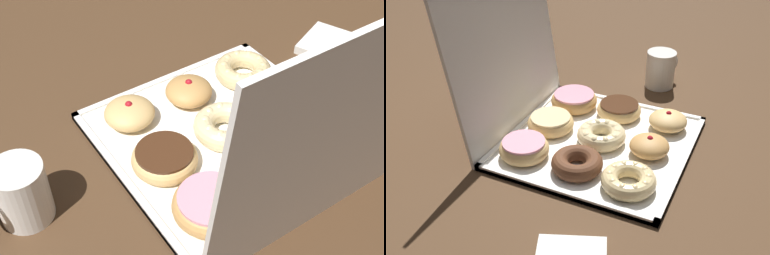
{
  "view_description": "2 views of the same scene",
  "coord_description": "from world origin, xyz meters",
  "views": [
    {
      "loc": [
        0.43,
        0.52,
        0.66
      ],
      "look_at": [
        0.05,
        -0.03,
        0.04
      ],
      "focal_mm": 49.05,
      "sensor_mm": 36.0,
      "label": 1
    },
    {
      "loc": [
        -0.82,
        -0.33,
        0.61
      ],
      "look_at": [
        -0.01,
        0.05,
        0.04
      ],
      "focal_mm": 42.8,
      "sensor_mm": 36.0,
      "label": 2
    }
  ],
  "objects": [
    {
      "name": "jelly_filled_donut_1",
      "position": [
        -0.0,
        -0.12,
        0.03
      ],
      "size": [
        0.09,
        0.09,
        0.05
      ],
      "color": "tan",
      "rests_on": "donut_box"
    },
    {
      "name": "napkin_stack",
      "position": [
        -0.36,
        -0.1,
        0.01
      ],
      "size": [
        0.16,
        0.16,
        0.02
      ],
      "primitive_type": "cube",
      "rotation": [
        0.0,
        0.0,
        0.38
      ],
      "color": "white",
      "rests_on": "ground"
    },
    {
      "name": "coffee_mug",
      "position": [
        0.36,
        -0.04,
        0.05
      ],
      "size": [
        0.1,
        0.08,
        0.1
      ],
      "color": "white",
      "rests_on": "ground"
    },
    {
      "name": "cruller_donut_4",
      "position": [
        -0.0,
        -0.01,
        0.03
      ],
      "size": [
        0.11,
        0.11,
        0.04
      ],
      "color": "beige",
      "rests_on": "donut_box"
    },
    {
      "name": "chocolate_cake_ring_donut_3",
      "position": [
        -0.12,
        0.0,
        0.03
      ],
      "size": [
        0.11,
        0.11,
        0.04
      ],
      "color": "#59331E",
      "rests_on": "donut_box"
    },
    {
      "name": "pink_frosted_donut_6",
      "position": [
        -0.12,
        0.13,
        0.03
      ],
      "size": [
        0.11,
        0.11,
        0.04
      ],
      "color": "#E5B770",
      "rests_on": "donut_box"
    },
    {
      "name": "cruller_donut_0",
      "position": [
        -0.13,
        -0.12,
        0.03
      ],
      "size": [
        0.11,
        0.11,
        0.04
      ],
      "color": "#EACC8C",
      "rests_on": "donut_box"
    },
    {
      "name": "box_lid_open",
      "position": [
        0.0,
        0.24,
        0.19
      ],
      "size": [
        0.41,
        0.06,
        0.39
      ],
      "primitive_type": "cube",
      "rotation": [
        1.43,
        0.0,
        0.0
      ],
      "color": "white",
      "rests_on": "ground"
    },
    {
      "name": "glazed_ring_donut_7",
      "position": [
        0.0,
        0.13,
        0.03
      ],
      "size": [
        0.11,
        0.11,
        0.04
      ],
      "color": "#E5B770",
      "rests_on": "donut_box"
    },
    {
      "name": "donut_box",
      "position": [
        0.0,
        0.0,
        0.01
      ],
      "size": [
        0.41,
        0.41,
        0.01
      ],
      "color": "white",
      "rests_on": "ground"
    },
    {
      "name": "ground_plane",
      "position": [
        0.0,
        0.0,
        0.0
      ],
      "size": [
        3.0,
        3.0,
        0.0
      ],
      "primitive_type": "plane",
      "color": "#4C331E"
    },
    {
      "name": "jelly_filled_donut_2",
      "position": [
        0.12,
        -0.13,
        0.03
      ],
      "size": [
        0.09,
        0.09,
        0.05
      ],
      "color": "#E5B770",
      "rests_on": "donut_box"
    },
    {
      "name": "chocolate_frosted_donut_5",
      "position": [
        0.13,
        -0.0,
        0.03
      ],
      "size": [
        0.11,
        0.11,
        0.04
      ],
      "color": "#E5B770",
      "rests_on": "donut_box"
    },
    {
      "name": "pink_frosted_donut_8",
      "position": [
        0.12,
        0.12,
        0.03
      ],
      "size": [
        0.12,
        0.12,
        0.04
      ],
      "color": "tan",
      "rests_on": "donut_box"
    }
  ]
}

